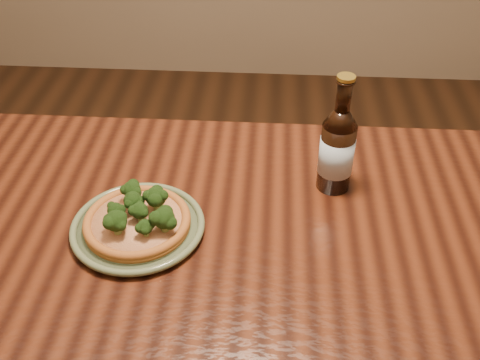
# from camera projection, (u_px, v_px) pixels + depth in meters

# --- Properties ---
(table) EXTENTS (1.60, 0.90, 0.75)m
(table) POSITION_uv_depth(u_px,v_px,m) (168.00, 283.00, 1.10)
(table) COLOR #451E0E
(table) RESTS_ON ground
(plate) EXTENTS (0.26, 0.26, 0.02)m
(plate) POSITION_uv_depth(u_px,v_px,m) (138.00, 227.00, 1.08)
(plate) COLOR #5D6B4A
(plate) RESTS_ON table
(pizza) EXTENTS (0.20, 0.20, 0.07)m
(pizza) POSITION_uv_depth(u_px,v_px,m) (138.00, 219.00, 1.06)
(pizza) COLOR #A96126
(pizza) RESTS_ON plate
(beer_bottle) EXTENTS (0.07, 0.07, 0.26)m
(beer_bottle) POSITION_uv_depth(u_px,v_px,m) (337.00, 149.00, 1.13)
(beer_bottle) COLOR black
(beer_bottle) RESTS_ON table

